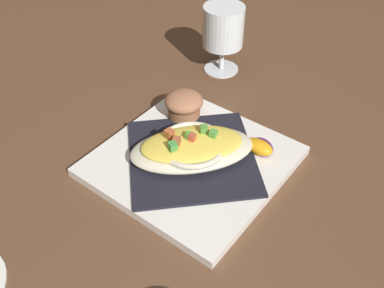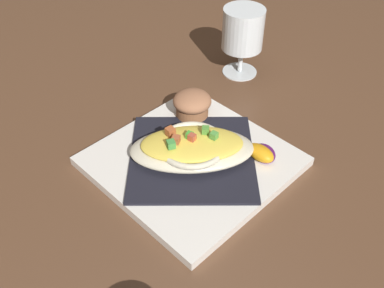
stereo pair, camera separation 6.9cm
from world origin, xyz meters
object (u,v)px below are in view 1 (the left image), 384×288
at_px(orange_garnish, 259,147).
at_px(square_plate, 192,161).
at_px(stemmed_glass, 223,30).
at_px(muffin, 184,105).
at_px(gratin_dish, 192,147).

bearing_deg(orange_garnish, square_plate, 52.46).
bearing_deg(stemmed_glass, muffin, 111.03).
height_order(gratin_dish, stemmed_glass, stemmed_glass).
xyz_separation_m(square_plate, gratin_dish, (0.00, 0.00, 0.03)).
bearing_deg(square_plate, orange_garnish, -127.54).
xyz_separation_m(square_plate, muffin, (0.09, -0.07, 0.03)).
xyz_separation_m(gratin_dish, stemmed_glass, (0.16, -0.25, 0.05)).
height_order(gratin_dish, orange_garnish, gratin_dish).
distance_m(gratin_dish, orange_garnish, 0.11).
bearing_deg(orange_garnish, muffin, 7.48).
xyz_separation_m(gratin_dish, muffin, (0.09, -0.07, 0.00)).
height_order(gratin_dish, muffin, gratin_dish).
distance_m(orange_garnish, stemmed_glass, 0.28).
bearing_deg(stemmed_glass, square_plate, 121.84).
bearing_deg(muffin, orange_garnish, -172.52).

